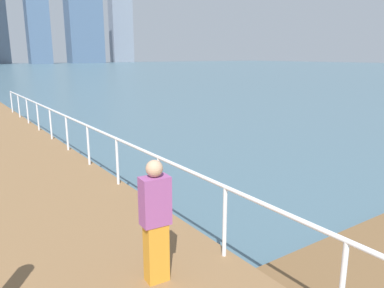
{
  "coord_description": "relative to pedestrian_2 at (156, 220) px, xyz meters",
  "views": [
    {
      "loc": [
        -6.32,
        4.02,
        3.24
      ],
      "look_at": [
        -1.87,
        10.5,
        1.37
      ],
      "focal_mm": 35.1,
      "sensor_mm": 36.0,
      "label": 1
    }
  ],
  "objects": [
    {
      "name": "pedestrian_2",
      "position": [
        0.0,
        0.0,
        0.0
      ],
      "size": [
        0.38,
        0.25,
        1.61
      ],
      "color": "orange",
      "rests_on": "boardwalk"
    },
    {
      "name": "skyline_tower_6",
      "position": [
        71.88,
        161.02,
        12.52
      ],
      "size": [
        9.97,
        7.63,
        27.5
      ],
      "primitive_type": "cube",
      "rotation": [
        0.0,
        0.0,
        -0.1
      ],
      "color": "gray",
      "rests_on": "ground_plane"
    },
    {
      "name": "skyline_tower_5",
      "position": [
        51.82,
        152.02,
        14.35
      ],
      "size": [
        13.82,
        7.84,
        31.15
      ],
      "primitive_type": "cube",
      "rotation": [
        0.0,
        0.0,
        -0.01
      ],
      "color": "slate",
      "rests_on": "ground_plane"
    },
    {
      "name": "boardwalk_railing",
      "position": [
        1.1,
        2.8,
        0.02
      ],
      "size": [
        0.06,
        28.27,
        1.08
      ],
      "color": "white",
      "rests_on": "boardwalk"
    },
    {
      "name": "skyline_tower_4",
      "position": [
        32.87,
        148.17,
        14.23
      ],
      "size": [
        8.15,
        7.49,
        30.92
      ],
      "primitive_type": "cube",
      "rotation": [
        0.0,
        0.0,
        -0.05
      ],
      "color": "slate",
      "rests_on": "ground_plane"
    },
    {
      "name": "ground_plane",
      "position": [
        4.25,
        12.16,
        -1.23
      ],
      "size": [
        300.0,
        300.0,
        0.0
      ],
      "primitive_type": "plane",
      "color": "#476675"
    }
  ]
}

